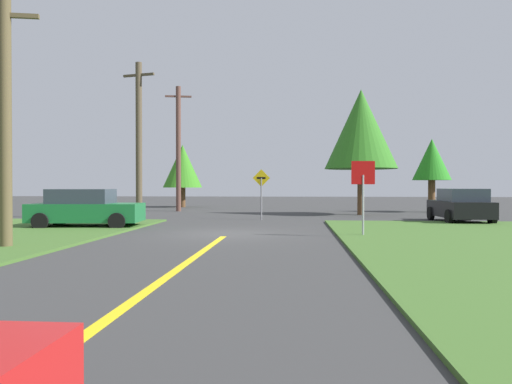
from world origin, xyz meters
The scene contains 12 objects.
ground_plane centered at (0.00, 0.00, 0.00)m, with size 120.00×120.00×0.00m, color #373737.
lane_stripe_center centered at (0.00, -8.00, 0.01)m, with size 0.20×14.00×0.01m, color yellow.
stop_sign centered at (4.79, -0.73, 1.85)m, with size 0.80×0.07×2.61m.
parked_car_near_building centered at (-6.28, 2.00, 0.81)m, with size 4.63×2.44×1.62m.
car_on_crossroad centered at (10.39, 6.32, 0.81)m, with size 2.16×4.16×1.62m.
utility_pole_near centered at (-5.57, -4.62, 3.63)m, with size 1.78×0.51×7.05m.
utility_pole_mid centered at (-5.71, 7.20, 4.21)m, with size 1.78×0.52×8.23m.
utility_pole_far centered at (-5.53, 15.01, 4.39)m, with size 1.79×0.48×8.59m.
direction_sign centered at (0.73, 7.29, 1.63)m, with size 0.91×0.08×2.61m.
oak_tree_left centered at (-6.73, 21.24, 3.35)m, with size 3.20×3.20×5.14m.
pine_tree_center centered at (6.44, 11.87, 5.16)m, with size 4.35×4.35×7.56m.
oak_tree_right centered at (11.54, 15.21, 3.45)m, with size 2.50×2.50×4.88m.
Camera 1 is at (2.44, -17.26, 1.76)m, focal length 33.43 mm.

